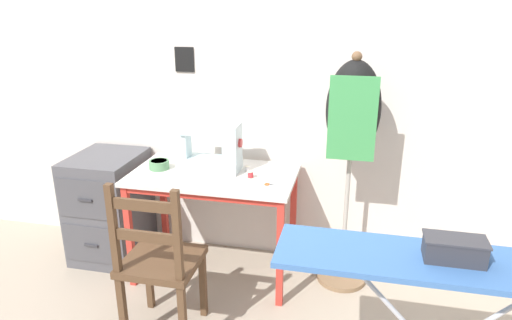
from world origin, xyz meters
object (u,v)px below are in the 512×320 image
at_px(dress_form, 352,123).
at_px(storage_box, 454,249).
at_px(scissors, 271,185).
at_px(thread_spool_mid_table, 250,174).
at_px(fabric_bowl, 159,164).
at_px(ironing_board, 445,271).
at_px(sewing_machine, 215,149).
at_px(wooden_chair, 159,263).
at_px(thread_spool_near_machine, 247,169).
at_px(filing_cabinet, 110,206).

bearing_deg(dress_form, storage_box, -68.55).
height_order(scissors, thread_spool_mid_table, thread_spool_mid_table).
distance_m(thread_spool_mid_table, dress_form, 0.69).
xyz_separation_m(fabric_bowl, thread_spool_mid_table, (0.62, -0.03, -0.01)).
xyz_separation_m(thread_spool_mid_table, ironing_board, (0.99, -0.95, 0.05)).
height_order(sewing_machine, thread_spool_mid_table, sewing_machine).
xyz_separation_m(sewing_machine, storage_box, (1.27, -1.02, 0.01)).
bearing_deg(storage_box, sewing_machine, 141.02).
bearing_deg(ironing_board, scissors, 134.36).
xyz_separation_m(sewing_machine, thread_spool_mid_table, (0.26, -0.08, -0.12)).
xyz_separation_m(scissors, storage_box, (0.86, -0.85, 0.16)).
bearing_deg(wooden_chair, scissors, 46.48).
relative_size(thread_spool_mid_table, storage_box, 0.19).
relative_size(sewing_machine, thread_spool_mid_table, 8.81).
distance_m(ironing_board, storage_box, 0.10).
bearing_deg(fabric_bowl, sewing_machine, 8.51).
relative_size(sewing_machine, ironing_board, 0.30).
bearing_deg(thread_spool_mid_table, storage_box, -42.98).
relative_size(fabric_bowl, thread_spool_mid_table, 2.96).
bearing_deg(thread_spool_near_machine, thread_spool_mid_table, -65.85).
bearing_deg(ironing_board, filing_cabinet, 153.00).
relative_size(scissors, dress_form, 0.08).
bearing_deg(storage_box, thread_spool_near_machine, 135.20).
relative_size(sewing_machine, scissors, 3.07).
relative_size(thread_spool_near_machine, thread_spool_mid_table, 0.76).
bearing_deg(ironing_board, storage_box, 19.51).
bearing_deg(thread_spool_near_machine, scissors, -45.21).
bearing_deg(storage_box, fabric_bowl, 149.29).
distance_m(wooden_chair, dress_form, 1.36).
xyz_separation_m(ironing_board, storage_box, (0.02, 0.01, 0.09)).
xyz_separation_m(fabric_bowl, dress_form, (1.22, 0.09, 0.33)).
distance_m(sewing_machine, ironing_board, 1.62).
xyz_separation_m(filing_cabinet, ironing_board, (2.05, -1.05, 0.42)).
distance_m(thread_spool_near_machine, dress_form, 0.73).
xyz_separation_m(scissors, dress_form, (0.44, 0.21, 0.35)).
distance_m(sewing_machine, filing_cabinet, 0.95).
height_order(thread_spool_near_machine, ironing_board, ironing_board).
bearing_deg(sewing_machine, dress_form, 2.30).
relative_size(thread_spool_near_machine, filing_cabinet, 0.04).
bearing_deg(ironing_board, thread_spool_mid_table, 136.21).
height_order(thread_spool_near_machine, filing_cabinet, thread_spool_near_machine).
bearing_deg(scissors, thread_spool_mid_table, 149.04).
relative_size(scissors, wooden_chair, 0.14).
xyz_separation_m(sewing_machine, thread_spool_near_machine, (0.21, 0.03, -0.13)).
height_order(wooden_chair, dress_form, dress_form).
distance_m(thread_spool_near_machine, wooden_chair, 0.85).
height_order(wooden_chair, filing_cabinet, wooden_chair).
distance_m(filing_cabinet, storage_box, 2.37).
bearing_deg(filing_cabinet, fabric_bowl, -8.96).
xyz_separation_m(scissors, wooden_chair, (-0.50, -0.53, -0.29)).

